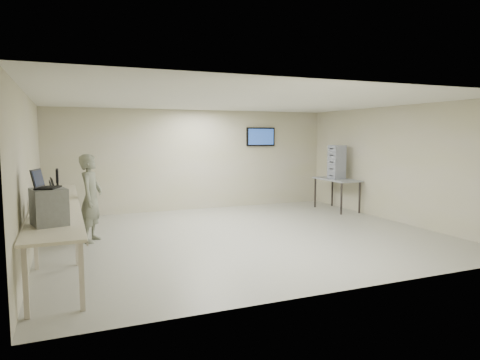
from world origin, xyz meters
name	(u,v)px	position (x,y,z in m)	size (l,w,h in m)	color
room	(244,168)	(0.03, 0.06, 1.41)	(8.01, 7.01, 2.81)	gray
workbench	(57,207)	(-3.59, 0.00, 0.83)	(0.76, 6.00, 0.90)	beige
equipment_box	(49,207)	(-3.65, -1.94, 1.14)	(0.41, 0.47, 0.49)	gray
laptop_on_box	(44,184)	(-3.70, -1.94, 1.46)	(0.38, 0.40, 0.27)	black
laptop_0	(50,212)	(-3.66, -1.38, 0.98)	(0.39, 0.44, 0.30)	black
laptop_1	(53,205)	(-3.64, -0.62, 0.97)	(0.30, 0.35, 0.27)	black
laptop_2	(56,198)	(-3.61, 0.19, 0.97)	(0.32, 0.37, 0.27)	black
laptop_3	(56,191)	(-3.62, 1.14, 0.98)	(0.32, 0.39, 0.30)	black
laptop_4	(57,187)	(-3.61, 1.86, 0.97)	(0.35, 0.40, 0.29)	black
monitor_near	(57,177)	(-3.60, 2.25, 1.16)	(0.20, 0.44, 0.44)	black
monitor_far	(58,176)	(-3.60, 2.75, 1.15)	(0.18, 0.41, 0.41)	black
soldier	(91,198)	(-2.98, 0.66, 0.87)	(0.63, 0.41, 1.73)	#667059
side_table	(337,181)	(3.60, 1.82, 0.81)	(0.69, 1.48, 0.89)	gray
storage_bins	(337,162)	(3.58, 1.82, 1.35)	(0.35, 0.39, 0.94)	#8F96AC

